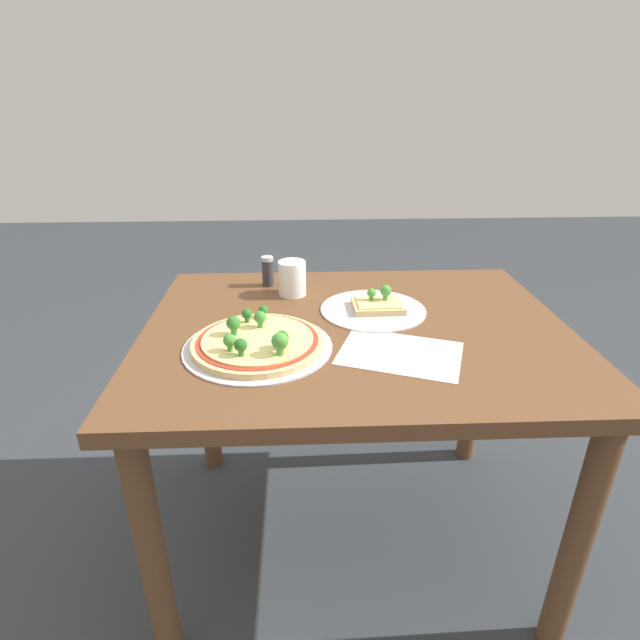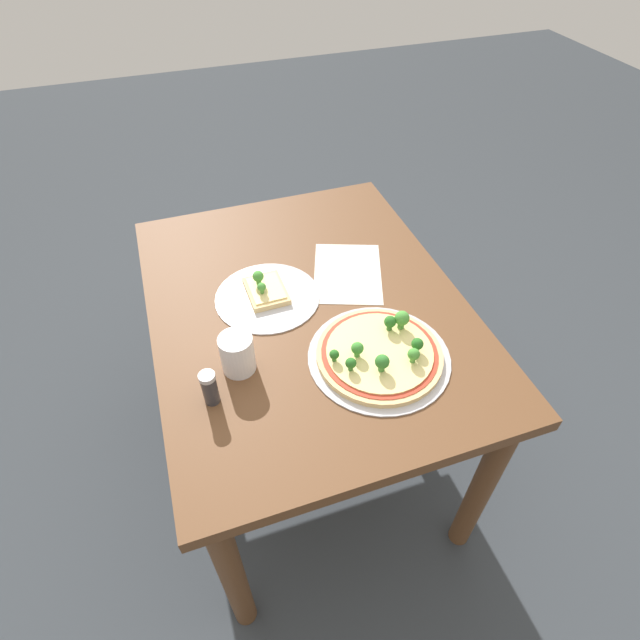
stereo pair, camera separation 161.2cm
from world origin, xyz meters
TOP-DOWN VIEW (x-y plane):
  - ground_plane at (0.00, 0.00)m, footprint 8.00×8.00m
  - dining_table at (0.00, 0.00)m, footprint 1.03×0.80m
  - pizza_tray_whole at (0.23, 0.10)m, footprint 0.33×0.33m
  - pizza_tray_slice at (-0.06, -0.09)m, footprint 0.28×0.28m
  - drinking_cup at (0.16, -0.21)m, footprint 0.08×0.08m
  - condiment_shaker at (0.23, -0.29)m, footprint 0.04×0.04m
  - paper_menu at (-0.08, 0.14)m, footprint 0.31×0.26m

SIDE VIEW (x-z plane):
  - ground_plane at x=0.00m, z-range 0.00..0.00m
  - dining_table at x=0.00m, z-range 0.25..0.94m
  - paper_menu at x=-0.08m, z-range 0.70..0.70m
  - pizza_tray_slice at x=-0.06m, z-range 0.68..0.74m
  - pizza_tray_whole at x=0.23m, z-range 0.68..0.75m
  - condiment_shaker at x=0.23m, z-range 0.70..0.79m
  - drinking_cup at x=0.16m, z-range 0.70..0.79m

